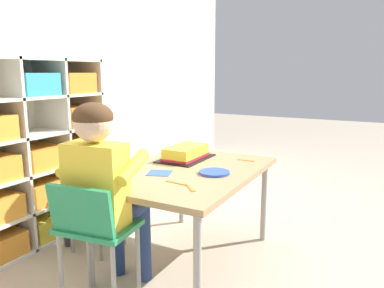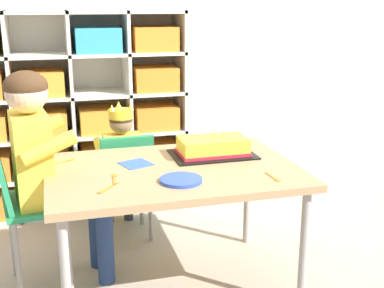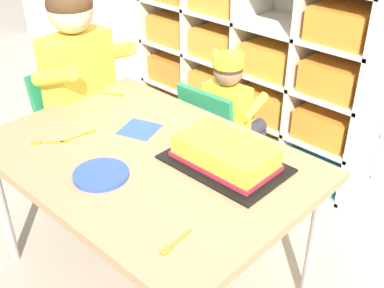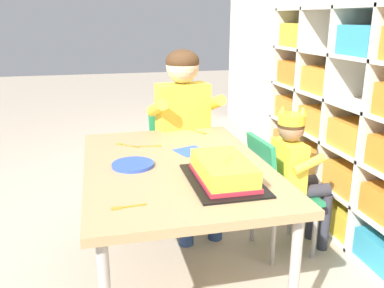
{
  "view_description": "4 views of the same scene",
  "coord_description": "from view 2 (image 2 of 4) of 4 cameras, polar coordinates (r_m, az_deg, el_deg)",
  "views": [
    {
      "loc": [
        -1.94,
        -1.07,
        1.2
      ],
      "look_at": [
        0.19,
        0.07,
        0.73
      ],
      "focal_mm": 34.5,
      "sensor_mm": 36.0,
      "label": 1
    },
    {
      "loc": [
        -0.52,
        -2.2,
        1.36
      ],
      "look_at": [
        0.09,
        -0.0,
        0.72
      ],
      "focal_mm": 48.03,
      "sensor_mm": 36.0,
      "label": 2
    },
    {
      "loc": [
        1.1,
        -0.93,
        1.52
      ],
      "look_at": [
        0.18,
        0.04,
        0.71
      ],
      "focal_mm": 45.04,
      "sensor_mm": 36.0,
      "label": 3
    },
    {
      "loc": [
        1.69,
        -0.32,
        1.23
      ],
      "look_at": [
        0.11,
        0.05,
        0.73
      ],
      "focal_mm": 38.13,
      "sensor_mm": 36.0,
      "label": 4
    }
  ],
  "objects": [
    {
      "name": "ground",
      "position": [
        2.64,
        -2.04,
        -15.29
      ],
      "size": [
        16.0,
        16.0,
        0.0
      ],
      "primitive_type": "plane",
      "color": "tan"
    },
    {
      "name": "activity_table",
      "position": [
        2.4,
        -2.16,
        -3.79
      ],
      "size": [
        1.15,
        0.8,
        0.61
      ],
      "color": "#A37F56",
      "rests_on": "ground"
    },
    {
      "name": "classroom_chair_blue",
      "position": [
        2.96,
        -7.42,
        -3.97
      ],
      "size": [
        0.33,
        0.33,
        0.65
      ],
      "rotation": [
        0.0,
        0.0,
        3.19
      ],
      "color": "#238451",
      "rests_on": "ground"
    },
    {
      "name": "child_with_crown",
      "position": [
        3.02,
        -7.89,
        -1.09
      ],
      "size": [
        0.3,
        0.31,
        0.8
      ],
      "rotation": [
        0.0,
        0.0,
        3.19
      ],
      "color": "yellow",
      "rests_on": "ground"
    },
    {
      "name": "fork_near_cake_tray",
      "position": [
        2.15,
        -9.38,
        -4.92
      ],
      "size": [
        0.1,
        0.11,
        0.0
      ],
      "rotation": [
        0.0,
        0.0,
        0.84
      ],
      "color": "orange",
      "rests_on": "activity_table"
    },
    {
      "name": "classroom_chair_adult_side",
      "position": [
        2.54,
        -18.01,
        -6.26
      ],
      "size": [
        0.35,
        0.41,
        0.69
      ],
      "rotation": [
        0.0,
        0.0,
        1.7
      ],
      "color": "#238451",
      "rests_on": "ground"
    },
    {
      "name": "paper_napkin_square",
      "position": [
        2.46,
        -6.24,
        -2.2
      ],
      "size": [
        0.17,
        0.17,
        0.0
      ],
      "primitive_type": "cube",
      "rotation": [
        0.0,
        0.0,
        0.34
      ],
      "color": "#3356B7",
      "rests_on": "activity_table"
    },
    {
      "name": "fork_scattered_mid_table",
      "position": [
        2.27,
        -8.61,
        -3.83
      ],
      "size": [
        0.03,
        0.14,
        0.0
      ],
      "rotation": [
        0.0,
        0.0,
        4.58
      ],
      "color": "orange",
      "rests_on": "activity_table"
    },
    {
      "name": "fork_beside_plate_stack",
      "position": [
        2.28,
        9.03,
        -3.68
      ],
      "size": [
        0.03,
        0.12,
        0.0
      ],
      "rotation": [
        0.0,
        0.0,
        1.66
      ],
      "color": "orange",
      "rests_on": "activity_table"
    },
    {
      "name": "adult_helper_seated",
      "position": [
        2.48,
        -15.92,
        -1.31
      ],
      "size": [
        0.45,
        0.43,
        1.06
      ],
      "rotation": [
        0.0,
        0.0,
        1.7
      ],
      "color": "yellow",
      "rests_on": "ground"
    },
    {
      "name": "birthday_cake_on_tray",
      "position": [
        2.57,
        2.32,
        -0.43
      ],
      "size": [
        0.41,
        0.27,
        0.13
      ],
      "color": "black",
      "rests_on": "activity_table"
    },
    {
      "name": "paper_plate_stack",
      "position": [
        2.21,
        -1.23,
        -4.02
      ],
      "size": [
        0.18,
        0.18,
        0.01
      ],
      "primitive_type": "cylinder",
      "color": "blue",
      "rests_on": "activity_table"
    },
    {
      "name": "storage_cubby_shelf",
      "position": [
        3.42,
        -13.09,
        2.39
      ],
      "size": [
        1.45,
        0.36,
        1.3
      ],
      "color": "silver",
      "rests_on": "ground"
    },
    {
      "name": "fork_by_napkin",
      "position": [
        2.54,
        -14.14,
        -1.96
      ],
      "size": [
        0.13,
        0.08,
        0.0
      ],
      "rotation": [
        0.0,
        0.0,
        3.65
      ],
      "color": "orange",
      "rests_on": "activity_table"
    }
  ]
}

